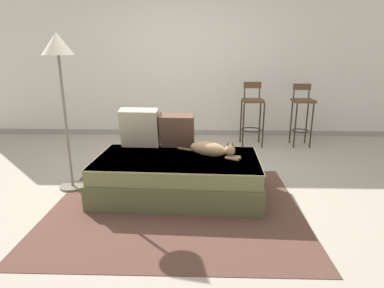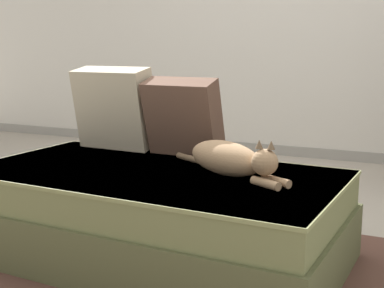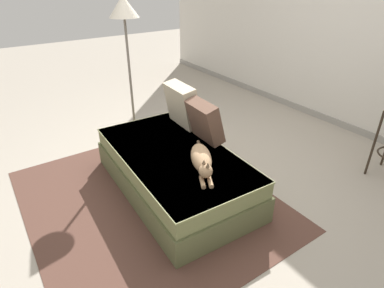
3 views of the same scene
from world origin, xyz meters
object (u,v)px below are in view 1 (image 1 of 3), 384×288
at_px(couch, 178,176).
at_px(throw_pillow_middle, 177,130).
at_px(cat, 211,149).
at_px(bar_stool_by_doorway, 302,109).
at_px(bar_stool_near_window, 252,110).
at_px(floor_lamp, 59,59).
at_px(throw_pillow_corner, 140,128).

distance_m(couch, throw_pillow_middle, 0.55).
relative_size(cat, bar_stool_by_doorway, 0.68).
bearing_deg(bar_stool_near_window, cat, -110.60).
xyz_separation_m(couch, floor_lamp, (-1.20, 0.15, 1.19)).
xyz_separation_m(cat, floor_lamp, (-1.55, 0.09, 0.91)).
xyz_separation_m(throw_pillow_corner, throw_pillow_middle, (0.43, -0.02, -0.02)).
height_order(throw_pillow_middle, bar_stool_near_window, bar_stool_near_window).
xyz_separation_m(couch, bar_stool_near_window, (1.06, 1.96, 0.37)).
distance_m(throw_pillow_corner, throw_pillow_middle, 0.43).
xyz_separation_m(couch, bar_stool_by_doorway, (1.86, 1.96, 0.39)).
bearing_deg(floor_lamp, throw_pillow_middle, 10.61).
distance_m(couch, cat, 0.45).
bearing_deg(throw_pillow_corner, cat, -21.97).
height_order(couch, throw_pillow_corner, throw_pillow_corner).
height_order(throw_pillow_corner, bar_stool_near_window, bar_stool_near_window).
height_order(couch, throw_pillow_middle, throw_pillow_middle).
xyz_separation_m(throw_pillow_middle, bar_stool_by_doorway, (1.88, 1.59, -0.02)).
bearing_deg(throw_pillow_corner, bar_stool_near_window, 46.00).
relative_size(bar_stool_by_doorway, floor_lamp, 0.60).
relative_size(throw_pillow_corner, bar_stool_by_doorway, 0.46).
distance_m(throw_pillow_corner, floor_lamp, 1.09).
xyz_separation_m(bar_stool_near_window, bar_stool_by_doorway, (0.79, 0.00, 0.02)).
distance_m(cat, bar_stool_near_window, 2.03).
xyz_separation_m(throw_pillow_corner, cat, (0.81, -0.32, -0.15)).
distance_m(throw_pillow_corner, cat, 0.88).
relative_size(throw_pillow_corner, floor_lamp, 0.27).
xyz_separation_m(throw_pillow_middle, cat, (0.38, -0.31, -0.13)).
height_order(throw_pillow_corner, floor_lamp, floor_lamp).
distance_m(throw_pillow_middle, cat, 0.50).
xyz_separation_m(throw_pillow_middle, floor_lamp, (-1.17, -0.22, 0.78)).
bearing_deg(throw_pillow_middle, bar_stool_near_window, 55.54).
relative_size(couch, floor_lamp, 1.05).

